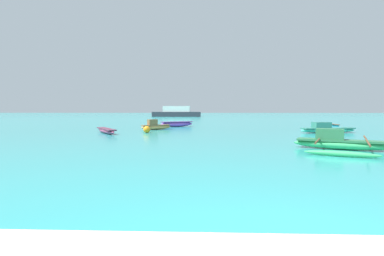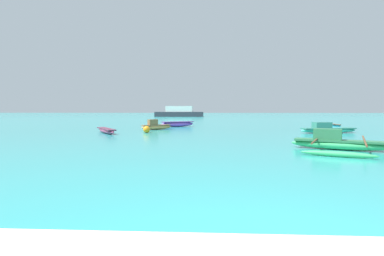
{
  "view_description": "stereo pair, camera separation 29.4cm",
  "coord_description": "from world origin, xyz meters",
  "px_view_note": "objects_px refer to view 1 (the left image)",
  "views": [
    {
      "loc": [
        -1.16,
        -2.66,
        1.67
      ],
      "look_at": [
        -2.02,
        19.38,
        0.25
      ],
      "focal_mm": 28.0,
      "sensor_mm": 36.0,
      "label": 1
    },
    {
      "loc": [
        -0.86,
        -2.65,
        1.67
      ],
      "look_at": [
        -2.02,
        19.38,
        0.25
      ],
      "focal_mm": 28.0,
      "sensor_mm": 36.0,
      "label": 2
    }
  ],
  "objects_px": {
    "moored_boat_3": "(155,126)",
    "moored_boat_4": "(326,126)",
    "mooring_buoy_0": "(147,129)",
    "distant_ferry": "(177,112)",
    "moored_boat_2": "(340,143)",
    "moored_boat_0": "(106,130)",
    "moored_boat_1": "(327,129)",
    "moored_boat_5": "(177,124)"
  },
  "relations": [
    {
      "from": "moored_boat_3",
      "to": "moored_boat_4",
      "type": "relative_size",
      "value": 0.63
    },
    {
      "from": "mooring_buoy_0",
      "to": "distant_ferry",
      "type": "relative_size",
      "value": 0.05
    },
    {
      "from": "moored_boat_2",
      "to": "moored_boat_4",
      "type": "xyz_separation_m",
      "value": [
        5.13,
        14.32,
        -0.1
      ]
    },
    {
      "from": "moored_boat_0",
      "to": "moored_boat_1",
      "type": "bearing_deg",
      "value": 61.43
    },
    {
      "from": "distant_ferry",
      "to": "moored_boat_0",
      "type": "bearing_deg",
      "value": -91.23
    },
    {
      "from": "moored_boat_0",
      "to": "moored_boat_3",
      "type": "bearing_deg",
      "value": 109.56
    },
    {
      "from": "moored_boat_0",
      "to": "mooring_buoy_0",
      "type": "height_order",
      "value": "mooring_buoy_0"
    },
    {
      "from": "moored_boat_1",
      "to": "moored_boat_2",
      "type": "relative_size",
      "value": 0.84
    },
    {
      "from": "moored_boat_0",
      "to": "distant_ferry",
      "type": "xyz_separation_m",
      "value": [
        0.92,
        43.0,
        0.73
      ]
    },
    {
      "from": "moored_boat_4",
      "to": "moored_boat_3",
      "type": "bearing_deg",
      "value": -164.35
    },
    {
      "from": "mooring_buoy_0",
      "to": "distant_ferry",
      "type": "height_order",
      "value": "distant_ferry"
    },
    {
      "from": "moored_boat_5",
      "to": "moored_boat_3",
      "type": "bearing_deg",
      "value": -138.47
    },
    {
      "from": "moored_boat_2",
      "to": "mooring_buoy_0",
      "type": "height_order",
      "value": "moored_boat_2"
    },
    {
      "from": "moored_boat_4",
      "to": "mooring_buoy_0",
      "type": "height_order",
      "value": "mooring_buoy_0"
    },
    {
      "from": "moored_boat_0",
      "to": "moored_boat_4",
      "type": "height_order",
      "value": "moored_boat_4"
    },
    {
      "from": "moored_boat_2",
      "to": "distant_ferry",
      "type": "xyz_separation_m",
      "value": [
        -11.38,
        50.71,
        0.64
      ]
    },
    {
      "from": "moored_boat_4",
      "to": "moored_boat_5",
      "type": "height_order",
      "value": "moored_boat_5"
    },
    {
      "from": "moored_boat_3",
      "to": "moored_boat_4",
      "type": "xyz_separation_m",
      "value": [
        14.6,
        3.08,
        -0.12
      ]
    },
    {
      "from": "moored_boat_1",
      "to": "mooring_buoy_0",
      "type": "xyz_separation_m",
      "value": [
        -12.49,
        -0.47,
        -0.03
      ]
    },
    {
      "from": "moored_boat_5",
      "to": "distant_ferry",
      "type": "height_order",
      "value": "distant_ferry"
    },
    {
      "from": "moored_boat_0",
      "to": "moored_boat_3",
      "type": "height_order",
      "value": "moored_boat_3"
    },
    {
      "from": "moored_boat_1",
      "to": "mooring_buoy_0",
      "type": "relative_size",
      "value": 8.71
    },
    {
      "from": "mooring_buoy_0",
      "to": "distant_ferry",
      "type": "xyz_separation_m",
      "value": [
        -1.8,
        42.6,
        0.67
      ]
    },
    {
      "from": "moored_boat_0",
      "to": "mooring_buoy_0",
      "type": "xyz_separation_m",
      "value": [
        2.72,
        0.4,
        0.05
      ]
    },
    {
      "from": "distant_ferry",
      "to": "moored_boat_1",
      "type": "bearing_deg",
      "value": -71.26
    },
    {
      "from": "moored_boat_2",
      "to": "mooring_buoy_0",
      "type": "distance_m",
      "value": 12.55
    },
    {
      "from": "moored_boat_5",
      "to": "moored_boat_0",
      "type": "bearing_deg",
      "value": -148.92
    },
    {
      "from": "moored_boat_0",
      "to": "distant_ferry",
      "type": "relative_size",
      "value": 0.34
    },
    {
      "from": "moored_boat_4",
      "to": "moored_boat_0",
      "type": "bearing_deg",
      "value": -155.47
    },
    {
      "from": "moored_boat_5",
      "to": "distant_ferry",
      "type": "relative_size",
      "value": 0.31
    },
    {
      "from": "moored_boat_4",
      "to": "distant_ferry",
      "type": "distance_m",
      "value": 39.96
    },
    {
      "from": "moored_boat_0",
      "to": "moored_boat_5",
      "type": "relative_size",
      "value": 1.09
    },
    {
      "from": "moored_boat_5",
      "to": "distant_ferry",
      "type": "xyz_separation_m",
      "value": [
        -3.24,
        35.4,
        0.65
      ]
    },
    {
      "from": "moored_boat_3",
      "to": "moored_boat_4",
      "type": "height_order",
      "value": "moored_boat_3"
    },
    {
      "from": "moored_boat_1",
      "to": "moored_boat_4",
      "type": "distance_m",
      "value": 6.16
    },
    {
      "from": "moored_boat_2",
      "to": "moored_boat_1",
      "type": "bearing_deg",
      "value": 96.4
    },
    {
      "from": "moored_boat_3",
      "to": "mooring_buoy_0",
      "type": "height_order",
      "value": "moored_boat_3"
    },
    {
      "from": "moored_boat_1",
      "to": "mooring_buoy_0",
      "type": "height_order",
      "value": "moored_boat_1"
    },
    {
      "from": "moored_boat_0",
      "to": "moored_boat_5",
      "type": "xyz_separation_m",
      "value": [
        4.16,
        7.6,
        0.08
      ]
    },
    {
      "from": "moored_boat_3",
      "to": "distant_ferry",
      "type": "relative_size",
      "value": 0.23
    },
    {
      "from": "moored_boat_4",
      "to": "moored_boat_5",
      "type": "bearing_deg",
      "value": 179.49
    },
    {
      "from": "moored_boat_0",
      "to": "distant_ferry",
      "type": "distance_m",
      "value": 43.01
    }
  ]
}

